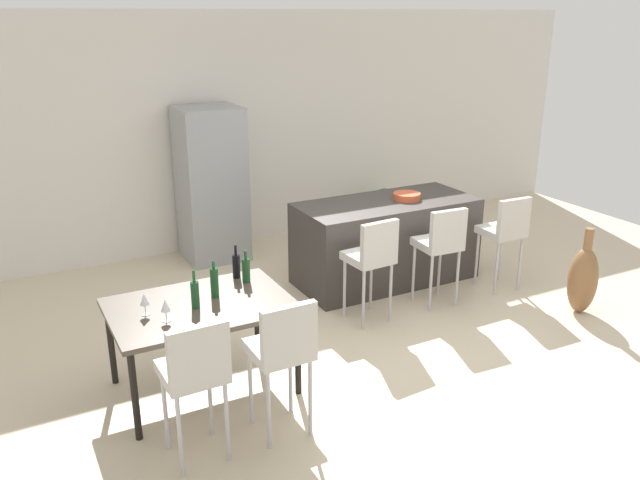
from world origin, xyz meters
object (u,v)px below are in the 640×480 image
Objects in this scene: bar_chair_middle at (441,241)px; dining_chair_far at (283,347)px; bar_chair_right at (505,229)px; floor_vase at (583,279)px; wine_bottle_inner at (214,282)px; dining_chair_near at (195,369)px; wine_bottle_far at (236,265)px; wine_glass_middle at (165,306)px; potted_plant at (384,205)px; wine_bottle_end at (246,270)px; bar_chair_left at (372,254)px; kitchen_island at (386,241)px; wine_glass_left at (144,300)px; wine_bottle_near at (195,294)px; dining_table at (201,312)px; refrigerator at (211,185)px; fruit_bowl at (407,196)px.

bar_chair_middle and dining_chair_far have the same top height.
bar_chair_right is 0.93m from floor_vase.
wine_bottle_inner is (-3.32, -0.31, 0.17)m from bar_chair_right.
bar_chair_right and dining_chair_near have the same top height.
bar_chair_middle is at bearing 145.38° from floor_vase.
wine_bottle_far is 0.32× the size of floor_vase.
bar_chair_right reaches higher than floor_vase.
wine_glass_middle reaches higher than potted_plant.
bar_chair_left is at bearing 6.37° from wine_bottle_end.
kitchen_island reaches higher than wine_glass_left.
wine_bottle_inner is (-0.33, -0.17, 0.02)m from wine_bottle_end.
wine_glass_middle is (-2.12, -0.56, 0.17)m from bar_chair_left.
wine_bottle_end is at bearing 27.72° from wine_glass_middle.
kitchen_island is 1.89× the size of dining_chair_far.
dining_chair_far is at bearing -140.56° from bar_chair_left.
dining_chair_near reaches higher than wine_bottle_inner.
dining_chair_far reaches higher than wine_bottle_far.
wine_bottle_end reaches higher than potted_plant.
dining_chair_near is at bearing -108.15° from wine_bottle_near.
wine_bottle_inner is (-2.36, -1.14, 0.41)m from kitchen_island.
bar_chair_middle reaches higher than wine_bottle_end.
floor_vase is at bearing -85.42° from potted_plant.
dining_table is 0.90m from dining_chair_far.
dining_chair_near is 1.00× the size of dining_chair_far.
dining_chair_far reaches higher than wine_glass_left.
refrigerator is (-1.57, 2.41, 0.22)m from bar_chair_middle.
kitchen_island is 2.28m from wine_bottle_end.
wine_bottle_inner reaches higher than wine_glass_middle.
bar_chair_right is 1.87× the size of potted_plant.
wine_bottle_far is (0.44, 0.37, 0.17)m from dining_table.
dining_table is 2.45× the size of potted_plant.
wine_bottle_far is (0.49, 0.41, -0.01)m from wine_bottle_near.
refrigerator is 2.34m from fruit_bowl.
bar_chair_left reaches higher than wine_bottle_inner.
wine_glass_middle is 0.20× the size of floor_vase.
wine_glass_left is at bearing -117.72° from refrigerator.
bar_chair_left is 0.57× the size of refrigerator.
bar_chair_left is 1.91m from wine_bottle_near.
potted_plant is (0.06, 2.40, -0.37)m from bar_chair_right.
dining_chair_far is at bearing -140.31° from fruit_bowl.
wine_bottle_far reaches higher than wine_glass_middle.
bar_chair_right reaches higher than wine_bottle_far.
kitchen_island is at bearing 49.54° from bar_chair_left.
potted_plant is at bearing 38.34° from dining_table.
dining_table is 0.90m from dining_chair_near.
wine_glass_middle is (-0.75, -0.54, 0.02)m from wine_bottle_far.
floor_vase is (4.20, -0.42, -0.51)m from wine_glass_left.
dining_chair_far is at bearing -172.95° from floor_vase.
bar_chair_left is 1.94m from dining_chair_far.
wine_bottle_end reaches higher than dining_table.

